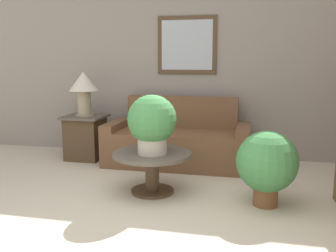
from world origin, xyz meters
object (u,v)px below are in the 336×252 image
side_table (86,137)px  potted_plant_floor (267,163)px  couch_main (178,143)px  table_lamp (84,86)px  potted_plant_on_table (152,122)px  coffee_table (152,163)px

side_table → potted_plant_floor: size_ratio=0.85×
couch_main → table_lamp: 1.58m
table_lamp → potted_plant_on_table: table_lamp is taller
coffee_table → potted_plant_floor: size_ratio=1.13×
couch_main → potted_plant_on_table: (-0.03, -1.25, 0.49)m
coffee_table → side_table: (-1.34, 1.19, -0.00)m
couch_main → potted_plant_floor: (1.16, -1.31, 0.13)m
coffee_table → couch_main: bearing=87.6°
side_table → potted_plant_floor: potted_plant_floor is taller
potted_plant_on_table → potted_plant_floor: bearing=-2.8°
couch_main → coffee_table: (-0.05, -1.19, 0.02)m
couch_main → side_table: size_ratio=3.06×
potted_plant_floor → coffee_table: bearing=174.5°
couch_main → potted_plant_on_table: size_ratio=3.10×
couch_main → side_table: 1.39m
side_table → potted_plant_floor: (2.55, -1.30, 0.11)m
coffee_table → table_lamp: (-1.34, 1.19, 0.74)m
couch_main → table_lamp: (-1.39, -0.00, 0.76)m
coffee_table → potted_plant_floor: (1.21, -0.12, 0.11)m
coffee_table → potted_plant_on_table: (0.02, -0.06, 0.47)m
couch_main → table_lamp: size_ratio=3.08×
coffee_table → potted_plant_on_table: 0.47m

